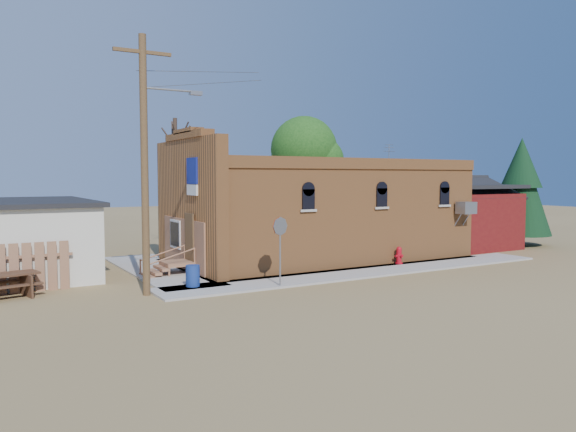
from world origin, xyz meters
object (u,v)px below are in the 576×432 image
stop_sign (280,233)px  trash_barrel (193,276)px  brick_bar (315,213)px  fire_hydrant (399,255)px  picnic_table (6,282)px  utility_pole (146,159)px

stop_sign → trash_barrel: bearing=160.7°
brick_bar → fire_hydrant: brick_bar is taller
stop_sign → picnic_table: size_ratio=1.12×
trash_barrel → brick_bar: bearing=26.5°
trash_barrel → picnic_table: 6.33m
brick_bar → utility_pole: (-9.79, -4.29, 2.43)m
brick_bar → picnic_table: size_ratio=7.14×
brick_bar → picnic_table: bearing=-170.8°
brick_bar → fire_hydrant: bearing=-59.2°
brick_bar → picnic_table: brick_bar is taller
fire_hydrant → picnic_table: bearing=164.9°
picnic_table → utility_pole: bearing=-36.7°
stop_sign → fire_hydrant: bearing=21.4°
trash_barrel → stop_sign: bearing=-27.5°
fire_hydrant → trash_barrel: size_ratio=1.02×
utility_pole → trash_barrel: bearing=9.6°
brick_bar → trash_barrel: size_ratio=20.64×
fire_hydrant → stop_sign: (-7.38, -1.73, 1.59)m
fire_hydrant → stop_sign: size_ratio=0.31×
brick_bar → trash_barrel: (-8.02, -3.99, -1.86)m
brick_bar → stop_sign: bearing=-133.1°
brick_bar → stop_sign: 7.53m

